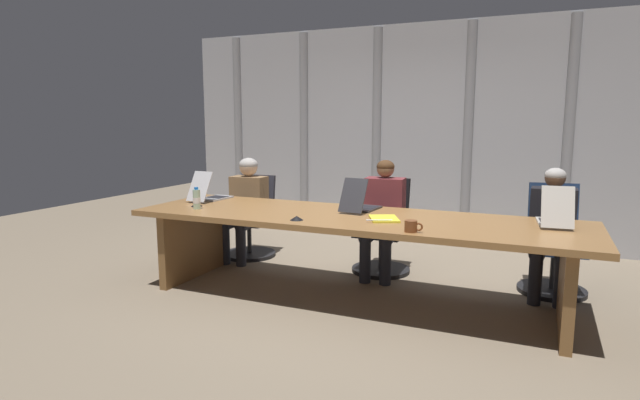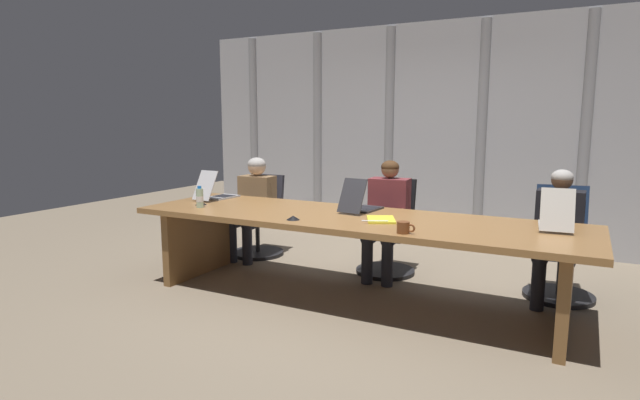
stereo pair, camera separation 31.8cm
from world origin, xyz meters
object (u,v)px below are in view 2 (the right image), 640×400
object	(u,v)px
office_chair_left_mid	(388,238)
conference_mic_middle	(201,203)
person_center	(558,229)
office_chair_left_end	(260,225)
person_left_mid	(387,212)
laptop_left_mid	(361,205)
spiral_notepad	(381,220)
coffee_mug_near	(404,227)
conference_mic_left_side	(293,218)
person_left_end	(253,200)
water_bottle_primary	(200,198)
laptop_center	(555,221)
office_chair_center	(560,256)
laptop_left_end	(217,193)

from	to	relation	value
office_chair_left_mid	conference_mic_middle	bearing A→B (deg)	-52.40
person_center	conference_mic_middle	xyz separation A→B (m)	(-3.10, -0.94, 0.12)
office_chair_left_end	person_left_mid	bearing A→B (deg)	81.84
laptop_left_mid	spiral_notepad	xyz separation A→B (m)	(0.31, -0.32, -0.05)
coffee_mug_near	conference_mic_left_side	bearing A→B (deg)	176.03
person_left_end	water_bottle_primary	bearing A→B (deg)	5.47
person_left_end	coffee_mug_near	bearing A→B (deg)	58.23
conference_mic_left_side	conference_mic_middle	bearing A→B (deg)	168.77
coffee_mug_near	spiral_notepad	size ratio (longest dim) A/B	0.37
office_chair_left_mid	person_left_end	world-z (taller)	person_left_end
laptop_center	person_left_end	world-z (taller)	person_left_end
office_chair_center	conference_mic_middle	bearing A→B (deg)	-78.48
conference_mic_left_side	conference_mic_middle	size ratio (longest dim) A/B	1.00
water_bottle_primary	coffee_mug_near	distance (m)	2.05
laptop_left_end	water_bottle_primary	bearing A→B (deg)	-154.95
person_left_mid	conference_mic_middle	distance (m)	1.82
conference_mic_left_side	spiral_notepad	world-z (taller)	conference_mic_left_side
laptop_left_end	coffee_mug_near	xyz separation A→B (m)	(2.24, -0.67, -0.02)
office_chair_center	person_left_end	world-z (taller)	person_left_end
person_left_mid	coffee_mug_near	distance (m)	1.38
person_left_mid	coffee_mug_near	xyz separation A→B (m)	(0.58, -1.24, 0.14)
conference_mic_middle	laptop_center	bearing A→B (deg)	7.05
person_left_mid	conference_mic_middle	world-z (taller)	person_left_mid
office_chair_left_mid	coffee_mug_near	bearing A→B (deg)	25.42
laptop_left_mid	water_bottle_primary	world-z (taller)	laptop_left_mid
office_chair_left_mid	spiral_notepad	world-z (taller)	office_chair_left_mid
office_chair_left_end	person_center	distance (m)	3.19
person_left_end	coffee_mug_near	distance (m)	2.52
conference_mic_left_side	conference_mic_middle	world-z (taller)	same
laptop_left_mid	person_center	xyz separation A→B (m)	(1.59, 0.55, -0.17)
laptop_center	spiral_notepad	size ratio (longest dim) A/B	1.31
laptop_left_end	office_chair_center	world-z (taller)	laptop_left_end
office_chair_center	water_bottle_primary	xyz separation A→B (m)	(-3.04, -1.23, 0.48)
laptop_center	office_chair_left_mid	size ratio (longest dim) A/B	0.50
coffee_mug_near	conference_mic_left_side	distance (m)	0.97
office_chair_center	person_center	distance (m)	0.33
coffee_mug_near	conference_mic_left_side	world-z (taller)	coffee_mug_near
conference_mic_middle	spiral_notepad	bearing A→B (deg)	2.26
laptop_left_end	spiral_notepad	distance (m)	1.95
laptop_left_mid	office_chair_center	size ratio (longest dim) A/B	0.51
laptop_left_end	person_center	distance (m)	3.26
laptop_left_mid	laptop_center	distance (m)	1.59
water_bottle_primary	conference_mic_middle	world-z (taller)	water_bottle_primary
spiral_notepad	person_left_end	bearing A→B (deg)	130.08
water_bottle_primary	conference_mic_left_side	world-z (taller)	water_bottle_primary
office_chair_left_end	person_center	bearing A→B (deg)	84.46
laptop_left_mid	person_left_end	xyz separation A→B (m)	(-1.56, 0.55, -0.15)
laptop_center	person_left_end	distance (m)	3.20
person_center	office_chair_left_end	bearing A→B (deg)	-91.57
laptop_left_mid	person_left_end	size ratio (longest dim) A/B	0.44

